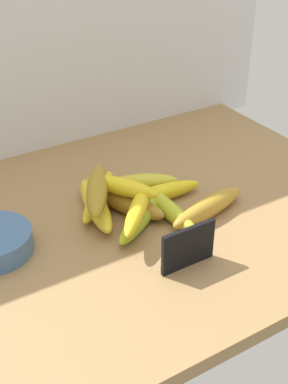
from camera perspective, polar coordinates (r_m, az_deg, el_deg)
counter_top at (r=109.12cm, az=-1.80°, el=-3.38°), size 110.00×76.00×3.00cm
back_wall at (r=127.94cm, az=-11.26°, el=18.05°), size 130.00×2.00×70.00cm
chalkboard_sign at (r=93.82cm, az=4.83°, el=-6.17°), size 11.00×1.80×8.40cm
banana_0 at (r=104.47cm, az=-0.39°, el=-2.95°), size 17.03×13.12×3.60cm
banana_1 at (r=111.61cm, az=-1.92°, el=-0.27°), size 13.94×16.01×4.15cm
banana_2 at (r=108.50cm, az=-5.33°, el=-1.39°), size 8.59×20.89×4.37cm
banana_3 at (r=108.11cm, az=7.02°, el=-1.67°), size 20.90×8.39×4.28cm
banana_4 at (r=112.39cm, az=1.75°, el=-0.14°), size 19.80×5.55×3.74cm
banana_5 at (r=107.28cm, az=2.73°, el=-1.93°), size 3.72×18.57×3.66cm
banana_6 at (r=112.14cm, az=-5.01°, el=-0.41°), size 16.61×17.56×3.52cm
banana_7 at (r=115.93cm, az=-0.10°, el=1.04°), size 16.05×10.44×4.00cm
banana_8 at (r=108.38cm, az=-1.74°, el=-1.29°), size 11.63×17.63×4.36cm
banana_9 at (r=105.33cm, az=-5.15°, el=0.29°), size 13.37×19.14×4.28cm
banana_10 at (r=107.07cm, az=-5.26°, el=0.54°), size 12.12×17.20×3.26cm
banana_11 at (r=101.09cm, az=-0.72°, el=-1.93°), size 14.66×15.33×3.25cm
banana_12 at (r=106.46cm, az=-2.46°, el=0.60°), size 12.14×15.38×3.73cm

